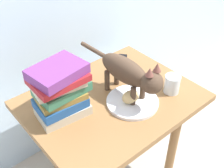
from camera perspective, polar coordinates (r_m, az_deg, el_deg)
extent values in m
cube|color=olive|center=(1.26, 0.00, -3.42)|extent=(0.75, 0.58, 0.03)
cylinder|color=olive|center=(1.46, 12.26, -11.90)|extent=(0.04, 0.04, 0.51)
cylinder|color=olive|center=(1.50, -11.95, -10.50)|extent=(0.04, 0.04, 0.51)
cylinder|color=olive|center=(1.66, 0.83, -3.48)|extent=(0.04, 0.04, 0.51)
cylinder|color=white|center=(1.22, 4.15, -3.61)|extent=(0.23, 0.23, 0.01)
ellipsoid|color=#E0BC7A|center=(1.20, 3.77, -2.61)|extent=(0.08, 0.06, 0.05)
cylinder|color=#4C3828|center=(1.22, 6.21, -1.41)|extent=(0.02, 0.02, 0.10)
cylinder|color=#4C3828|center=(1.18, 4.27, -2.68)|extent=(0.02, 0.02, 0.10)
cylinder|color=#4C3828|center=(1.30, 0.95, 1.82)|extent=(0.02, 0.02, 0.10)
cylinder|color=#4C3828|center=(1.27, -1.00, 0.73)|extent=(0.02, 0.02, 0.10)
ellipsoid|color=#4C3828|center=(1.19, 2.47, 2.93)|extent=(0.10, 0.26, 0.11)
sphere|color=#4C3828|center=(1.10, 8.12, 0.26)|extent=(0.09, 0.09, 0.09)
cone|color=brown|center=(1.08, 9.16, 3.37)|extent=(0.03, 0.03, 0.03)
cone|color=brown|center=(1.05, 7.65, 2.46)|extent=(0.03, 0.03, 0.03)
cylinder|color=#4C3828|center=(1.31, -3.85, 6.95)|extent=(0.03, 0.16, 0.02)
cube|color=#BCB299|center=(1.18, -9.88, -5.24)|extent=(0.22, 0.16, 0.04)
cube|color=#1E4C8C|center=(1.15, -10.35, -3.71)|extent=(0.20, 0.15, 0.04)
cube|color=olive|center=(1.14, -10.57, -2.16)|extent=(0.20, 0.17, 0.03)
cube|color=#336B4C|center=(1.11, -10.12, -0.89)|extent=(0.20, 0.14, 0.04)
cube|color=#BCB299|center=(1.09, -11.11, 0.24)|extent=(0.21, 0.16, 0.02)
cube|color=maroon|center=(1.07, -10.81, 1.04)|extent=(0.21, 0.15, 0.03)
cube|color=#72337A|center=(1.05, -11.00, 2.53)|extent=(0.22, 0.17, 0.04)
cylinder|color=silver|center=(1.29, 12.06, -0.01)|extent=(0.07, 0.07, 0.08)
cylinder|color=silver|center=(1.30, 11.94, -0.72)|extent=(0.06, 0.06, 0.04)
cube|color=black|center=(1.45, 1.87, 4.21)|extent=(0.14, 0.13, 0.02)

